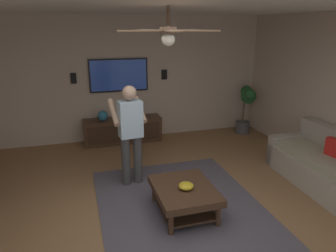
{
  "coord_description": "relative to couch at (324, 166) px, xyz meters",
  "views": [
    {
      "loc": [
        -3.36,
        1.01,
        2.5
      ],
      "look_at": [
        0.65,
        -0.17,
        1.17
      ],
      "focal_mm": 33.7,
      "sensor_mm": 36.0,
      "label": 1
    }
  ],
  "objects": [
    {
      "name": "potted_plant_tall",
      "position": [
        2.76,
        -0.13,
        0.42
      ],
      "size": [
        0.55,
        0.47,
        1.13
      ],
      "color": "#4C4C51",
      "rests_on": "ground"
    },
    {
      "name": "ground_plane",
      "position": [
        -0.42,
        2.76,
        -0.32
      ],
      "size": [
        8.67,
        8.67,
        0.0
      ],
      "primitive_type": "plane",
      "color": "olive"
    },
    {
      "name": "wall_back_tv",
      "position": [
        3.24,
        2.76,
        1.05
      ],
      "size": [
        0.1,
        6.72,
        2.75
      ],
      "primitive_type": "cube",
      "color": "#BCA893",
      "rests_on": "ground"
    },
    {
      "name": "remote_white",
      "position": [
        -0.15,
        2.41,
        0.09
      ],
      "size": [
        0.07,
        0.16,
        0.02
      ],
      "primitive_type": "cube",
      "rotation": [
        0.0,
        0.0,
        4.5
      ],
      "color": "white",
      "rests_on": "coffee_table"
    },
    {
      "name": "wall_speaker_right",
      "position": [
        3.16,
        3.8,
        1.12
      ],
      "size": [
        0.06,
        0.12,
        0.22
      ],
      "primitive_type": "cube",
      "color": "black"
    },
    {
      "name": "tv",
      "position": [
        3.15,
        2.85,
        1.15
      ],
      "size": [
        0.05,
        1.28,
        0.72
      ],
      "rotation": [
        0.0,
        0.0,
        3.14
      ],
      "color": "black"
    },
    {
      "name": "coffee_table",
      "position": [
        -0.15,
        2.46,
        -0.02
      ],
      "size": [
        1.0,
        0.8,
        0.4
      ],
      "color": "#422B1C",
      "rests_on": "ground"
    },
    {
      "name": "person_standing",
      "position": [
        0.93,
        3.0,
        0.61
      ],
      "size": [
        0.58,
        0.58,
        1.64
      ],
      "rotation": [
        0.0,
        0.0,
        0.12
      ],
      "color": "#3F3F3F",
      "rests_on": "ground"
    },
    {
      "name": "wall_speaker_left",
      "position": [
        3.16,
        1.81,
        1.12
      ],
      "size": [
        0.06,
        0.12,
        0.22
      ],
      "primitive_type": "cube",
      "color": "black"
    },
    {
      "name": "bowl",
      "position": [
        -0.21,
        2.46,
        0.13
      ],
      "size": [
        0.2,
        0.2,
        0.09
      ],
      "primitive_type": "ellipsoid",
      "color": "gold",
      "rests_on": "coffee_table"
    },
    {
      "name": "ceiling_fan",
      "position": [
        -0.09,
        2.67,
        2.1
      ],
      "size": [
        1.18,
        1.15,
        0.46
      ],
      "color": "#4C3828"
    },
    {
      "name": "couch",
      "position": [
        0.0,
        0.0,
        0.0
      ],
      "size": [
        1.93,
        0.93,
        0.87
      ],
      "rotation": [
        0.0,
        0.0,
        1.53
      ],
      "color": "#A89E8E",
      "rests_on": "ground"
    },
    {
      "name": "media_console",
      "position": [
        2.91,
        2.85,
        -0.04
      ],
      "size": [
        0.45,
        1.7,
        0.55
      ],
      "rotation": [
        0.0,
        0.0,
        3.14
      ],
      "color": "#422B1C",
      "rests_on": "ground"
    },
    {
      "name": "area_rug",
      "position": [
        0.05,
        2.46,
        -0.31
      ],
      "size": [
        2.84,
        2.29,
        0.01
      ],
      "primitive_type": "cube",
      "color": "#514C56",
      "rests_on": "ground"
    },
    {
      "name": "vase_round",
      "position": [
        2.87,
        3.27,
        0.34
      ],
      "size": [
        0.22,
        0.22,
        0.22
      ],
      "primitive_type": "sphere",
      "color": "teal",
      "rests_on": "media_console"
    }
  ]
}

